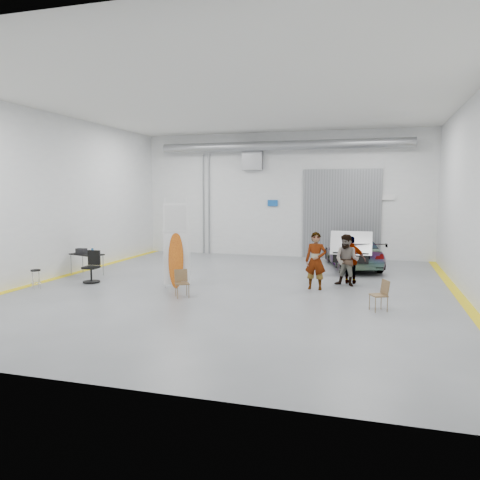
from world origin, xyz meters
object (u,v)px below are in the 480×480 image
(person_c, at_px, (351,260))
(work_table, at_px, (85,254))
(sedan_car, at_px, (353,252))
(folding_chair_far, at_px, (378,301))
(folding_chair_near, at_px, (182,289))
(shop_stool, at_px, (36,279))
(person_a, at_px, (316,261))
(surfboard_display, at_px, (174,252))
(office_chair, at_px, (92,269))
(person_b, at_px, (347,260))

(person_c, height_order, work_table, person_c)
(sedan_car, xyz_separation_m, folding_chair_far, (0.98, -7.12, -0.39))
(work_table, bearing_deg, folding_chair_near, -26.17)
(sedan_car, height_order, folding_chair_near, sedan_car)
(sedan_car, distance_m, work_table, 10.76)
(sedan_car, distance_m, person_c, 3.52)
(shop_stool, height_order, work_table, work_table)
(person_a, relative_size, surfboard_display, 0.63)
(folding_chair_far, bearing_deg, office_chair, -124.62)
(person_a, xyz_separation_m, folding_chair_far, (1.95, -2.30, -0.68))
(person_a, relative_size, work_table, 1.32)
(person_a, bearing_deg, office_chair, -168.81)
(work_table, relative_size, office_chair, 1.29)
(person_b, distance_m, shop_stool, 10.28)
(person_a, bearing_deg, surfboard_display, -163.13)
(folding_chair_far, xyz_separation_m, shop_stool, (-10.73, -0.18, 0.06))
(folding_chair_near, distance_m, folding_chair_far, 5.66)
(person_c, relative_size, folding_chair_near, 1.99)
(person_b, xyz_separation_m, work_table, (-9.68, -0.62, -0.07))
(folding_chair_near, bearing_deg, folding_chair_far, -33.88)
(folding_chair_near, xyz_separation_m, folding_chair_far, (5.66, -0.04, 0.00))
(folding_chair_near, bearing_deg, shop_stool, 149.00)
(person_c, bearing_deg, sedan_car, -86.25)
(surfboard_display, bearing_deg, person_a, -2.20)
(person_a, xyz_separation_m, office_chair, (-7.63, -1.02, -0.45))
(person_c, height_order, office_chair, person_c)
(shop_stool, bearing_deg, office_chair, 51.72)
(work_table, bearing_deg, sedan_car, 25.38)
(person_b, xyz_separation_m, folding_chair_near, (-4.65, -3.09, -0.62))
(shop_stool, bearing_deg, folding_chair_far, 0.94)
(sedan_car, distance_m, person_a, 4.93)
(shop_stool, xyz_separation_m, work_table, (0.04, 2.69, 0.49))
(sedan_car, height_order, person_a, person_a)
(folding_chair_near, distance_m, office_chair, 4.12)
(sedan_car, distance_m, person_b, 4.00)
(sedan_car, xyz_separation_m, shop_stool, (-9.75, -7.30, -0.33))
(person_a, distance_m, shop_stool, 9.14)
(surfboard_display, xyz_separation_m, folding_chair_far, (6.45, -1.24, -0.94))
(person_b, bearing_deg, surfboard_display, -144.08)
(surfboard_display, relative_size, shop_stool, 4.66)
(person_c, xyz_separation_m, work_table, (-9.80, -1.10, -0.01))
(person_b, bearing_deg, person_a, -121.98)
(person_a, bearing_deg, person_c, 54.48)
(surfboard_display, xyz_separation_m, work_table, (-4.24, 1.28, -0.39))
(sedan_car, relative_size, folding_chair_far, 5.40)
(person_a, distance_m, person_b, 1.26)
(person_a, xyz_separation_m, surfboard_display, (-4.50, -1.07, 0.27))
(surfboard_display, relative_size, work_table, 2.09)
(sedan_car, height_order, shop_stool, sedan_car)
(person_c, height_order, folding_chair_far, person_c)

